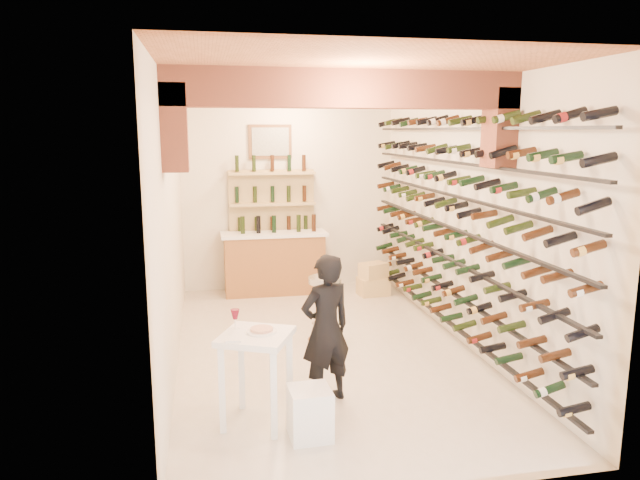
# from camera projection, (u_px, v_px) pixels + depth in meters

# --- Properties ---
(ground) EXTENTS (6.00, 6.00, 0.00)m
(ground) POSITION_uv_depth(u_px,v_px,m) (325.00, 349.00, 7.18)
(ground) COLOR beige
(ground) RESTS_ON ground
(room_shell) EXTENTS (3.52, 6.02, 3.21)m
(room_shell) POSITION_uv_depth(u_px,v_px,m) (330.00, 165.00, 6.52)
(room_shell) COLOR beige
(room_shell) RESTS_ON ground
(wine_rack) EXTENTS (0.32, 5.70, 2.56)m
(wine_rack) POSITION_uv_depth(u_px,v_px,m) (447.00, 220.00, 7.19)
(wine_rack) COLOR black
(wine_rack) RESTS_ON ground
(back_counter) EXTENTS (1.70, 0.62, 1.29)m
(back_counter) POSITION_uv_depth(u_px,v_px,m) (274.00, 261.00, 9.58)
(back_counter) COLOR #9C6230
(back_counter) RESTS_ON ground
(back_shelving) EXTENTS (1.40, 0.31, 2.73)m
(back_shelving) POSITION_uv_depth(u_px,v_px,m) (272.00, 220.00, 9.70)
(back_shelving) COLOR tan
(back_shelving) RESTS_ON ground
(tasting_table) EXTENTS (0.78, 0.78, 1.03)m
(tasting_table) POSITION_uv_depth(u_px,v_px,m) (256.00, 350.00, 5.25)
(tasting_table) COLOR white
(tasting_table) RESTS_ON ground
(white_stool) EXTENTS (0.37, 0.37, 0.44)m
(white_stool) POSITION_uv_depth(u_px,v_px,m) (310.00, 413.00, 5.08)
(white_stool) COLOR white
(white_stool) RESTS_ON ground
(person) EXTENTS (0.63, 0.51, 1.47)m
(person) POSITION_uv_depth(u_px,v_px,m) (326.00, 329.00, 5.69)
(person) COLOR black
(person) RESTS_ON ground
(chrome_barstool) EXTENTS (0.43, 0.43, 0.84)m
(chrome_barstool) POSITION_uv_depth(u_px,v_px,m) (325.00, 305.00, 7.34)
(chrome_barstool) COLOR silver
(chrome_barstool) RESTS_ON ground
(crate_lower) EXTENTS (0.51, 0.38, 0.29)m
(crate_lower) POSITION_uv_depth(u_px,v_px,m) (373.00, 286.00, 9.52)
(crate_lower) COLOR #D7B776
(crate_lower) RESTS_ON ground
(crate_upper) EXTENTS (0.49, 0.42, 0.24)m
(crate_upper) POSITION_uv_depth(u_px,v_px,m) (373.00, 270.00, 9.47)
(crate_upper) COLOR #D7B776
(crate_upper) RESTS_ON crate_lower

